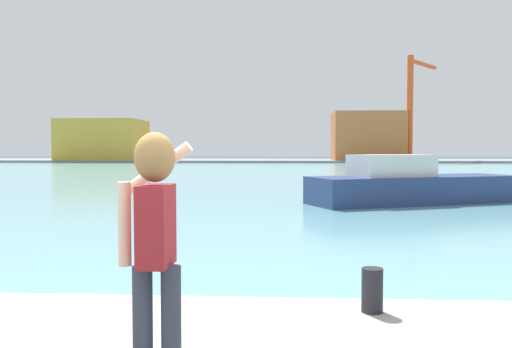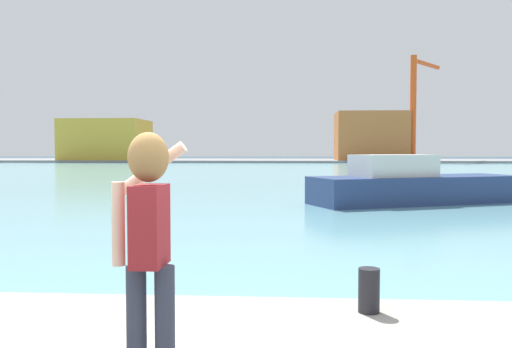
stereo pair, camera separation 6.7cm
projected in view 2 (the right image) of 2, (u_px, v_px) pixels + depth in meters
The scene contains 9 objects.
ground_plane at pixel (280, 171), 53.79m from camera, with size 220.00×220.00×0.00m, color #334751.
harbor_water at pixel (281, 171), 55.78m from camera, with size 140.00×100.00×0.02m, color #6BA8B2.
far_shore_dock at pixel (285, 161), 95.64m from camera, with size 140.00×20.00×0.39m, color gray.
person_photographer at pixel (148, 230), 3.67m from camera, with size 0.53×0.55×1.74m.
harbor_bollard at pixel (369, 290), 5.30m from camera, with size 0.21×0.21×0.44m, color black.
boat_moored at pixel (412, 186), 21.86m from camera, with size 9.13×5.78×2.00m.
warehouse_left at pixel (106, 140), 93.79m from camera, with size 13.66×11.24×7.00m, color gold.
warehouse_right at pixel (370, 136), 90.45m from camera, with size 11.61×9.13×8.11m, color #B26633.
port_crane at pixel (416, 98), 87.09m from camera, with size 6.84×8.98×17.00m.
Camera 2 is at (1.06, -3.79, 2.24)m, focal length 37.44 mm.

